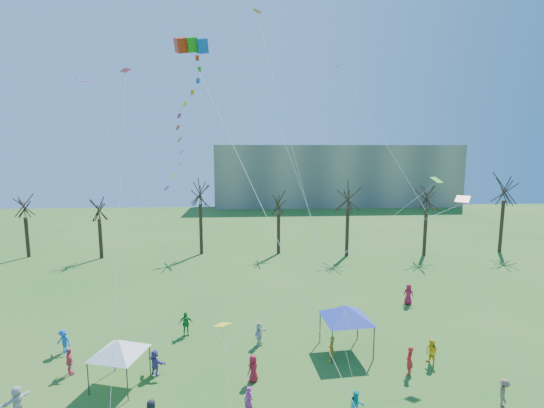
{
  "coord_description": "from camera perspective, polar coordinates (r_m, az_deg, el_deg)",
  "views": [
    {
      "loc": [
        -0.37,
        -12.9,
        13.49
      ],
      "look_at": [
        0.8,
        5.0,
        11.0
      ],
      "focal_mm": 25.0,
      "sensor_mm": 36.0,
      "label": 1
    }
  ],
  "objects": [
    {
      "name": "distant_building",
      "position": [
        97.69,
        9.53,
        4.29
      ],
      "size": [
        60.0,
        14.0,
        15.0
      ],
      "primitive_type": "cube",
      "color": "gray",
      "rests_on": "ground"
    },
    {
      "name": "bare_tree_row",
      "position": [
        49.27,
        5.95,
        0.27
      ],
      "size": [
        67.57,
        8.12,
        11.0
      ],
      "color": "black",
      "rests_on": "ground"
    },
    {
      "name": "big_box_kite",
      "position": [
        21.11,
        -12.37,
        11.54
      ],
      "size": [
        4.99,
        6.68,
        21.64
      ],
      "color": "red",
      "rests_on": "ground"
    },
    {
      "name": "canopy_tent_white",
      "position": [
        24.87,
        -22.05,
        -19.3
      ],
      "size": [
        3.58,
        3.58,
        2.78
      ],
      "color": "#3F3F44",
      "rests_on": "ground"
    },
    {
      "name": "canopy_tent_blue",
      "position": [
        26.99,
        11.13,
        -15.71
      ],
      "size": [
        4.31,
        4.31,
        3.24
      ],
      "color": "#3F3F44",
      "rests_on": "ground"
    },
    {
      "name": "festival_crowd",
      "position": [
        23.64,
        -2.88,
        -24.47
      ],
      "size": [
        27.81,
        19.02,
        1.83
      ],
      "color": "red",
      "rests_on": "ground"
    },
    {
      "name": "small_kites_aloft",
      "position": [
        23.27,
        -2.86,
        6.54
      ],
      "size": [
        27.18,
        18.38,
        32.96
      ],
      "color": "#FF460D",
      "rests_on": "ground"
    }
  ]
}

